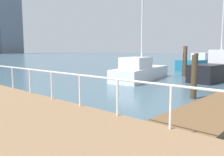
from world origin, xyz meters
The scene contains 9 objects.
ground_plane centered at (0.00, 20.00, 0.00)m, with size 300.00×300.00×0.00m, color #476675.
boardwalk_railing centered at (-3.15, 9.36, 1.24)m, with size 0.06×24.97×1.08m.
dock_piling_0 centered at (10.81, 14.66, 1.30)m, with size 0.36×0.36×2.60m, color brown.
dock_piling_1 centered at (2.38, 10.29, 1.02)m, with size 0.27×0.27×2.05m, color #473826.
dock_piling_2 centered at (9.78, 13.27, 1.01)m, with size 0.33×0.33×2.01m, color #473826.
moored_boat_1 centered at (18.49, 16.10, 0.76)m, with size 7.45×3.15×1.94m.
moored_boat_2 centered at (10.85, 11.71, 0.89)m, with size 7.57×2.22×9.38m.
moored_boat_4 centered at (6.40, 16.17, 0.66)m, with size 7.12×3.35×7.73m.
skyline_tower_5 centered at (57.34, 154.85, 30.26)m, with size 13.99×11.21×60.52m, color slate.
Camera 1 is at (-7.99, 6.00, 2.27)m, focal length 36.84 mm.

